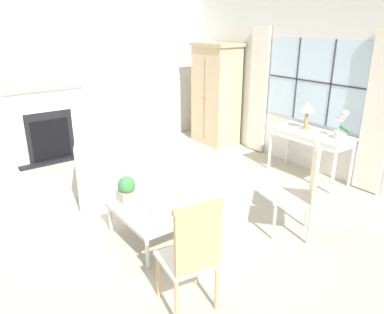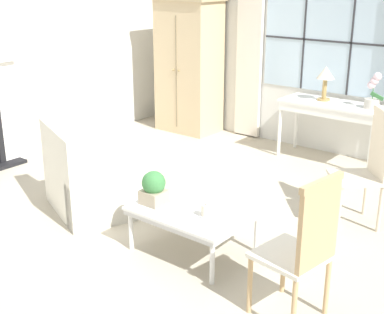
# 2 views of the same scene
# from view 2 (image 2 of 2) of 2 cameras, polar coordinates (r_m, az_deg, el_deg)

# --- Properties ---
(ground_plane) EXTENTS (14.00, 14.00, 0.00)m
(ground_plane) POSITION_cam_2_polar(r_m,az_deg,el_deg) (5.11, -1.65, -7.54)
(ground_plane) COLOR #B2A893
(wall_back_windowed) EXTENTS (7.20, 0.14, 2.80)m
(wall_back_windowed) POSITION_cam_2_polar(r_m,az_deg,el_deg) (7.20, 14.27, 11.30)
(wall_back_windowed) COLOR silver
(wall_back_windowed) RESTS_ON ground_plane
(wall_left) EXTENTS (0.06, 7.20, 2.80)m
(wall_left) POSITION_cam_2_polar(r_m,az_deg,el_deg) (7.30, -17.39, 11.27)
(wall_left) COLOR silver
(wall_left) RESTS_ON ground_plane
(armoire) EXTENTS (0.96, 0.63, 1.97)m
(armoire) POSITION_cam_2_polar(r_m,az_deg,el_deg) (8.00, -0.34, 9.77)
(armoire) COLOR tan
(armoire) RESTS_ON ground_plane
(console_table) EXTENTS (1.29, 0.53, 0.76)m
(console_table) POSITION_cam_2_polar(r_m,az_deg,el_deg) (6.89, 14.77, 4.92)
(console_table) COLOR white
(console_table) RESTS_ON ground_plane
(table_lamp) EXTENTS (0.22, 0.22, 0.43)m
(table_lamp) POSITION_cam_2_polar(r_m,az_deg,el_deg) (6.92, 14.06, 8.42)
(table_lamp) COLOR #9E7F47
(table_lamp) RESTS_ON console_table
(potted_orchid) EXTENTS (0.22, 0.18, 0.43)m
(potted_orchid) POSITION_cam_2_polar(r_m,az_deg,el_deg) (6.70, 18.75, 6.43)
(potted_orchid) COLOR #BCB7AD
(potted_orchid) RESTS_ON console_table
(armchair_upholstered) EXTENTS (1.20, 1.14, 0.90)m
(armchair_upholstered) POSITION_cam_2_polar(r_m,az_deg,el_deg) (5.47, -10.39, -2.58)
(armchair_upholstered) COLOR silver
(armchair_upholstered) RESTS_ON ground_plane
(side_chair_wooden) EXTENTS (0.62, 0.62, 1.12)m
(side_chair_wooden) POSITION_cam_2_polar(r_m,az_deg,el_deg) (5.23, 18.30, -0.58)
(side_chair_wooden) COLOR beige
(side_chair_wooden) RESTS_ON ground_plane
(accent_chair_wooden) EXTENTS (0.50, 0.50, 1.08)m
(accent_chair_wooden) POSITION_cam_2_polar(r_m,az_deg,el_deg) (3.66, 11.91, -8.98)
(accent_chair_wooden) COLOR white
(accent_chair_wooden) RESTS_ON ground_plane
(coffee_table) EXTENTS (0.97, 0.74, 0.41)m
(coffee_table) POSITION_cam_2_polar(r_m,az_deg,el_deg) (4.55, 0.16, -5.91)
(coffee_table) COLOR silver
(coffee_table) RESTS_ON ground_plane
(potted_plant_small) EXTENTS (0.21, 0.21, 0.29)m
(potted_plant_small) POSITION_cam_2_polar(r_m,az_deg,el_deg) (4.58, -4.10, -3.28)
(potted_plant_small) COLOR tan
(potted_plant_small) RESTS_ON coffee_table
(pillar_candle) EXTENTS (0.11, 0.11, 0.12)m
(pillar_candle) POSITION_cam_2_polar(r_m,az_deg,el_deg) (4.36, 1.47, -5.82)
(pillar_candle) COLOR silver
(pillar_candle) RESTS_ON coffee_table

